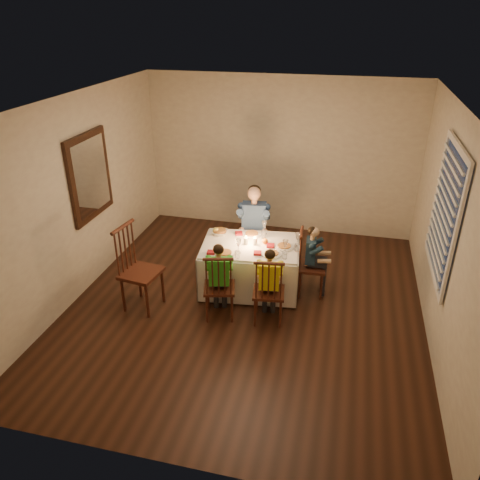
% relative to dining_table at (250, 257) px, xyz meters
% --- Properties ---
extents(ground, '(5.00, 5.00, 0.00)m').
position_rel_dining_table_xyz_m(ground, '(0.04, -0.42, -0.48)').
color(ground, black).
rests_on(ground, ground).
extents(wall_left, '(0.02, 5.00, 2.60)m').
position_rel_dining_table_xyz_m(wall_left, '(-2.21, -0.42, 0.82)').
color(wall_left, beige).
rests_on(wall_left, ground).
extents(wall_right, '(0.02, 5.00, 2.60)m').
position_rel_dining_table_xyz_m(wall_right, '(2.29, -0.42, 0.82)').
color(wall_right, beige).
rests_on(wall_right, ground).
extents(wall_back, '(4.50, 0.02, 2.60)m').
position_rel_dining_table_xyz_m(wall_back, '(0.04, 2.08, 0.82)').
color(wall_back, beige).
rests_on(wall_back, ground).
extents(ceiling, '(5.00, 5.00, 0.00)m').
position_rel_dining_table_xyz_m(ceiling, '(0.04, -0.42, 2.12)').
color(ceiling, white).
rests_on(ceiling, wall_back).
extents(dining_table, '(1.41, 1.09, 0.65)m').
position_rel_dining_table_xyz_m(dining_table, '(0.00, 0.00, 0.00)').
color(dining_table, silver).
rests_on(dining_table, ground).
extents(chair_adult, '(0.42, 0.40, 0.92)m').
position_rel_dining_table_xyz_m(chair_adult, '(-0.09, 0.67, -0.48)').
color(chair_adult, '#36160E').
rests_on(chair_adult, ground).
extents(chair_near_left, '(0.46, 0.44, 0.92)m').
position_rel_dining_table_xyz_m(chair_near_left, '(-0.23, -0.72, -0.48)').
color(chair_near_left, '#36160E').
rests_on(chair_near_left, ground).
extents(chair_near_right, '(0.42, 0.41, 0.92)m').
position_rel_dining_table_xyz_m(chair_near_right, '(0.38, -0.68, -0.48)').
color(chair_near_right, '#36160E').
rests_on(chair_near_right, ground).
extents(chair_end, '(0.39, 0.40, 0.92)m').
position_rel_dining_table_xyz_m(chair_end, '(0.83, 0.08, -0.48)').
color(chair_end, '#36160E').
rests_on(chair_end, ground).
extents(chair_extra, '(0.51, 0.53, 1.14)m').
position_rel_dining_table_xyz_m(chair_extra, '(-1.25, -0.76, -0.48)').
color(chair_extra, '#36160E').
rests_on(chair_extra, ground).
extents(adult, '(0.51, 0.48, 1.26)m').
position_rel_dining_table_xyz_m(adult, '(-0.09, 0.67, -0.48)').
color(adult, '#324F7F').
rests_on(adult, ground).
extents(child_green, '(0.39, 0.37, 1.02)m').
position_rel_dining_table_xyz_m(child_green, '(-0.23, -0.72, -0.48)').
color(child_green, green).
rests_on(child_green, ground).
extents(child_yellow, '(0.35, 0.33, 1.01)m').
position_rel_dining_table_xyz_m(child_yellow, '(0.38, -0.68, -0.48)').
color(child_yellow, yellow).
rests_on(child_yellow, ground).
extents(child_teal, '(0.30, 0.33, 0.99)m').
position_rel_dining_table_xyz_m(child_teal, '(0.83, 0.08, -0.48)').
color(child_teal, '#1B3143').
rests_on(child_teal, ground).
extents(setting_adult, '(0.29, 0.29, 0.02)m').
position_rel_dining_table_xyz_m(setting_adult, '(-0.04, 0.29, 0.20)').
color(setting_adult, white).
rests_on(setting_adult, dining_table).
extents(setting_green, '(0.29, 0.29, 0.02)m').
position_rel_dining_table_xyz_m(setting_green, '(-0.26, -0.34, 0.20)').
color(setting_green, white).
rests_on(setting_green, dining_table).
extents(setting_yellow, '(0.29, 0.29, 0.02)m').
position_rel_dining_table_xyz_m(setting_yellow, '(0.33, -0.22, 0.20)').
color(setting_yellow, white).
rests_on(setting_yellow, dining_table).
extents(setting_teal, '(0.29, 0.29, 0.02)m').
position_rel_dining_table_xyz_m(setting_teal, '(0.45, 0.02, 0.20)').
color(setting_teal, white).
rests_on(setting_teal, dining_table).
extents(candle_left, '(0.06, 0.06, 0.10)m').
position_rel_dining_table_xyz_m(candle_left, '(-0.06, -0.01, 0.24)').
color(candle_left, white).
rests_on(candle_left, dining_table).
extents(candle_right, '(0.06, 0.06, 0.10)m').
position_rel_dining_table_xyz_m(candle_right, '(0.06, 0.01, 0.24)').
color(candle_right, white).
rests_on(candle_right, dining_table).
extents(squash, '(0.09, 0.09, 0.09)m').
position_rel_dining_table_xyz_m(squash, '(-0.54, 0.21, 0.24)').
color(squash, yellow).
rests_on(squash, dining_table).
extents(orange_fruit, '(0.08, 0.08, 0.08)m').
position_rel_dining_table_xyz_m(orange_fruit, '(0.19, 0.07, 0.23)').
color(orange_fruit, orange).
rests_on(orange_fruit, dining_table).
extents(serving_bowl, '(0.24, 0.24, 0.06)m').
position_rel_dining_table_xyz_m(serving_bowl, '(-0.48, 0.21, 0.22)').
color(serving_bowl, white).
rests_on(serving_bowl, dining_table).
extents(wall_mirror, '(0.06, 0.95, 1.15)m').
position_rel_dining_table_xyz_m(wall_mirror, '(-2.18, -0.12, 1.02)').
color(wall_mirror, black).
rests_on(wall_mirror, wall_left).
extents(window_blinds, '(0.07, 1.34, 1.54)m').
position_rel_dining_table_xyz_m(window_blinds, '(2.25, -0.32, 1.02)').
color(window_blinds, '#0C1A33').
rests_on(window_blinds, wall_right).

